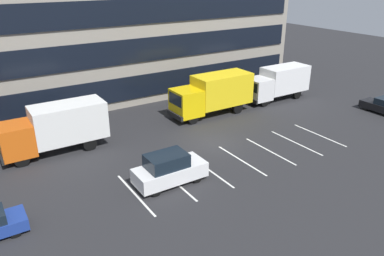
% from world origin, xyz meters
% --- Properties ---
extents(ground_plane, '(120.00, 120.00, 0.00)m').
position_xyz_m(ground_plane, '(0.00, 0.00, 0.00)').
color(ground_plane, '#262628').
extents(office_building, '(38.15, 13.22, 14.40)m').
position_xyz_m(office_building, '(0.00, 17.95, 7.20)').
color(office_building, gray).
rests_on(office_building, ground_plane).
extents(lot_markings, '(16.94, 5.40, 0.01)m').
position_xyz_m(lot_markings, '(0.00, -3.61, 0.00)').
color(lot_markings, silver).
rests_on(lot_markings, ground_plane).
extents(box_truck_orange, '(7.76, 2.57, 3.60)m').
position_xyz_m(box_truck_orange, '(-10.72, 5.05, 2.03)').
color(box_truck_orange, '#D85914').
rests_on(box_truck_orange, ground_plane).
extents(box_truck_yellow_all, '(8.10, 2.68, 3.75)m').
position_xyz_m(box_truck_yellow_all, '(3.82, 5.32, 2.11)').
color(box_truck_yellow_all, yellow).
rests_on(box_truck_yellow_all, ground_plane).
extents(box_truck_white, '(7.41, 2.45, 3.44)m').
position_xyz_m(box_truck_white, '(12.20, 5.29, 1.93)').
color(box_truck_white, white).
rests_on(box_truck_white, ground_plane).
extents(sedan_black, '(1.75, 4.17, 1.49)m').
position_xyz_m(sedan_black, '(17.82, -3.36, 0.71)').
color(sedan_black, black).
rests_on(sedan_black, ground_plane).
extents(suv_white, '(4.67, 1.98, 2.11)m').
position_xyz_m(suv_white, '(-5.97, -3.58, 1.02)').
color(suv_white, white).
rests_on(suv_white, ground_plane).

